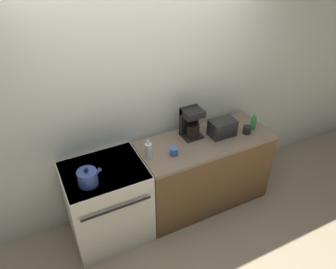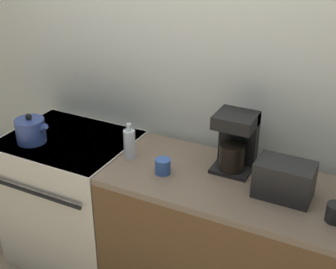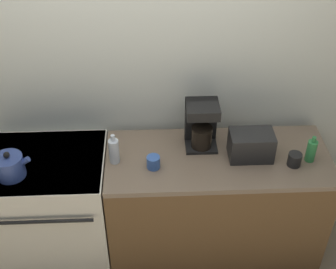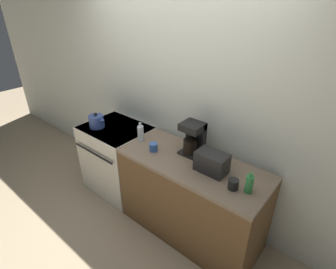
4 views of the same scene
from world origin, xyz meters
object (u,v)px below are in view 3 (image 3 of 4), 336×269
(coffee_maker, at_px, (202,123))
(toaster, at_px, (251,145))
(bottle_clear, at_px, (114,151))
(bottle_green, at_px, (311,151))
(stove, at_px, (53,207))
(kettle, at_px, (10,166))
(cup_blue, at_px, (153,162))
(cup_black, at_px, (294,159))

(coffee_maker, bearing_deg, toaster, -25.41)
(bottle_clear, height_order, bottle_green, bottle_clear)
(stove, relative_size, kettle, 3.94)
(coffee_maker, bearing_deg, cup_blue, -145.00)
(stove, distance_m, kettle, 0.55)
(kettle, distance_m, coffee_maker, 1.24)
(coffee_maker, bearing_deg, kettle, -167.70)
(coffee_maker, height_order, cup_black, coffee_maker)
(toaster, xyz_separation_m, cup_black, (0.27, -0.10, -0.05))
(bottle_green, bearing_deg, stove, 177.83)
(bottle_clear, relative_size, cup_blue, 2.51)
(stove, xyz_separation_m, coffee_maker, (1.03, 0.13, 0.60))
(toaster, bearing_deg, cup_blue, -172.83)
(bottle_clear, bearing_deg, bottle_green, -1.87)
(kettle, distance_m, cup_blue, 0.88)
(bottle_clear, distance_m, bottle_green, 1.26)
(stove, height_order, kettle, kettle)
(kettle, distance_m, bottle_clear, 0.64)
(coffee_maker, height_order, cup_blue, coffee_maker)
(toaster, bearing_deg, stove, 179.49)
(kettle, bearing_deg, bottle_green, 1.90)
(coffee_maker, distance_m, cup_black, 0.64)
(bottle_green, xyz_separation_m, cup_black, (-0.11, -0.04, -0.03))
(cup_black, bearing_deg, toaster, 160.23)
(cup_blue, bearing_deg, kettle, -177.62)
(toaster, height_order, cup_blue, toaster)
(toaster, xyz_separation_m, coffee_maker, (-0.31, 0.15, 0.08))
(toaster, xyz_separation_m, bottle_clear, (-0.88, -0.01, -0.00))
(stove, bearing_deg, cup_black, -3.82)
(stove, height_order, bottle_clear, bottle_clear)
(stove, height_order, cup_blue, cup_blue)
(stove, xyz_separation_m, kettle, (-0.17, -0.13, 0.51))
(kettle, height_order, coffee_maker, coffee_maker)
(cup_blue, bearing_deg, cup_black, -1.03)
(toaster, bearing_deg, coffee_maker, 154.59)
(kettle, relative_size, cup_blue, 2.64)
(bottle_clear, bearing_deg, kettle, -170.69)
(toaster, bearing_deg, cup_black, -19.77)
(toaster, relative_size, cup_blue, 3.31)
(stove, distance_m, cup_blue, 0.86)
(kettle, relative_size, coffee_maker, 0.68)
(kettle, height_order, bottle_clear, bottle_clear)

